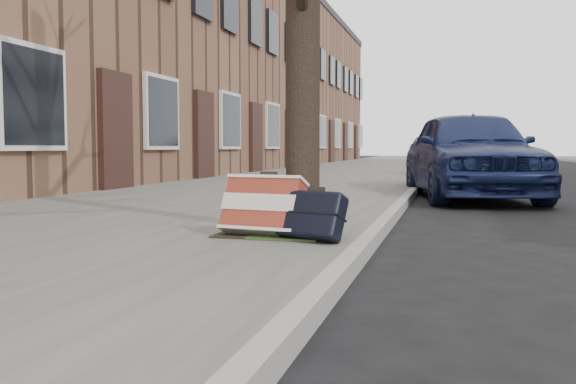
% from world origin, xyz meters
% --- Properties ---
extents(ground, '(120.00, 120.00, 0.00)m').
position_xyz_m(ground, '(0.00, 0.00, 0.00)').
color(ground, black).
rests_on(ground, ground).
extents(near_sidewalk, '(5.00, 70.00, 0.12)m').
position_xyz_m(near_sidewalk, '(-3.70, 15.00, 0.06)').
color(near_sidewalk, slate).
rests_on(near_sidewalk, ground).
extents(house_near, '(6.80, 40.00, 7.00)m').
position_xyz_m(house_near, '(-9.60, 16.00, 3.50)').
color(house_near, brown).
rests_on(house_near, ground).
extents(dirt_patch, '(0.85, 0.85, 0.02)m').
position_xyz_m(dirt_patch, '(-2.00, 1.20, 0.13)').
color(dirt_patch, black).
rests_on(dirt_patch, near_sidewalk).
extents(suitcase_red, '(0.67, 0.45, 0.48)m').
position_xyz_m(suitcase_red, '(-2.04, 0.96, 0.36)').
color(suitcase_red, maroon).
rests_on(suitcase_red, near_sidewalk).
extents(suitcase_navy, '(0.58, 0.44, 0.40)m').
position_xyz_m(suitcase_navy, '(-1.62, 0.82, 0.32)').
color(suitcase_navy, black).
rests_on(suitcase_navy, near_sidewalk).
extents(car_near_front, '(2.48, 4.50, 1.45)m').
position_xyz_m(car_near_front, '(-0.34, 6.79, 0.72)').
color(car_near_front, '#172049').
rests_on(car_near_front, ground).
extents(car_near_mid, '(1.62, 4.07, 1.32)m').
position_xyz_m(car_near_mid, '(-0.14, 13.19, 0.66)').
color(car_near_mid, '#9EA0A5').
rests_on(car_near_mid, ground).
extents(car_near_back, '(2.99, 4.94, 1.28)m').
position_xyz_m(car_near_back, '(-0.39, 22.18, 0.64)').
color(car_near_back, '#38383E').
rests_on(car_near_back, ground).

